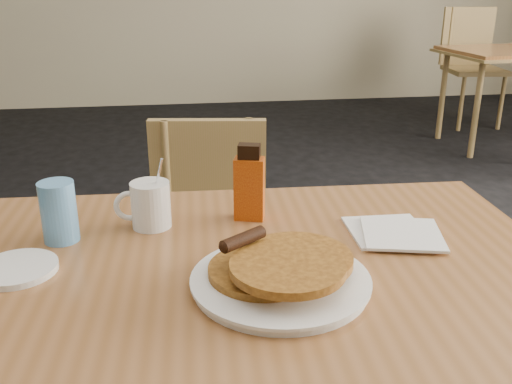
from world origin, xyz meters
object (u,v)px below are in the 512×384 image
at_px(chair_neighbor_far, 471,55).
at_px(syrup_bottle, 249,185).
at_px(main_table, 248,283).
at_px(chair_main_far, 212,229).
at_px(blue_tumbler, 59,212).
at_px(pancake_plate, 281,274).
at_px(coffee_mug, 149,204).

relative_size(chair_neighbor_far, syrup_bottle, 5.91).
distance_m(main_table, chair_neighbor_far, 4.61).
bearing_deg(chair_main_far, blue_tumbler, -112.65).
height_order(main_table, chair_neighbor_far, chair_neighbor_far).
xyz_separation_m(chair_main_far, syrup_bottle, (0.05, -0.52, 0.33)).
height_order(chair_main_far, chair_neighbor_far, chair_neighbor_far).
xyz_separation_m(chair_main_far, pancake_plate, (0.07, -0.83, 0.28)).
bearing_deg(chair_neighbor_far, main_table, -116.87).
distance_m(pancake_plate, coffee_mug, 0.37).
xyz_separation_m(pancake_plate, blue_tumbler, (-0.41, 0.25, 0.04)).
height_order(chair_neighbor_far, blue_tumbler, chair_neighbor_far).
bearing_deg(blue_tumbler, coffee_mug, 13.93).
bearing_deg(pancake_plate, chair_main_far, 94.60).
bearing_deg(chair_main_far, main_table, -80.46).
distance_m(main_table, coffee_mug, 0.29).
xyz_separation_m(pancake_plate, coffee_mug, (-0.23, 0.29, 0.03)).
relative_size(main_table, chair_neighbor_far, 1.27).
bearing_deg(chair_main_far, coffee_mug, -99.13).
xyz_separation_m(main_table, syrup_bottle, (0.03, 0.22, 0.12)).
bearing_deg(syrup_bottle, coffee_mug, -161.46).
height_order(main_table, chair_main_far, chair_main_far).
bearing_deg(coffee_mug, chair_neighbor_far, 35.21).
relative_size(pancake_plate, blue_tumbler, 2.50).
bearing_deg(coffee_mug, chair_main_far, 54.46).
relative_size(chair_neighbor_far, pancake_plate, 3.23).
bearing_deg(pancake_plate, main_table, 117.16).
distance_m(chair_neighbor_far, syrup_bottle, 4.42).
relative_size(chair_main_far, syrup_bottle, 4.87).
relative_size(pancake_plate, syrup_bottle, 1.83).
bearing_deg(syrup_bottle, chair_neighbor_far, 71.06).
xyz_separation_m(coffee_mug, blue_tumbler, (-0.18, -0.04, 0.01)).
height_order(pancake_plate, blue_tumbler, blue_tumbler).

